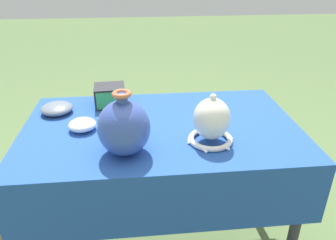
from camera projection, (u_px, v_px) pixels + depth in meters
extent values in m
plane|color=#567042|center=(162.00, 239.00, 1.73)|extent=(14.00, 14.00, 0.00)
cylinder|color=#38383D|center=(295.00, 228.00, 1.36)|extent=(0.04, 0.04, 0.65)
cylinder|color=#38383D|center=(61.00, 162.00, 1.80)|extent=(0.04, 0.04, 0.65)
cylinder|color=#38383D|center=(249.00, 152.00, 1.90)|extent=(0.04, 0.04, 0.65)
cube|color=#38383D|center=(161.00, 129.00, 1.43)|extent=(1.16, 0.70, 0.03)
cube|color=#234C9E|center=(161.00, 126.00, 1.42)|extent=(1.18, 0.72, 0.01)
cube|color=#234C9E|center=(170.00, 206.00, 1.16)|extent=(1.18, 0.01, 0.27)
ellipsoid|color=#3851A8|center=(124.00, 128.00, 1.18)|extent=(0.19, 0.19, 0.21)
cylinder|color=#3851A8|center=(122.00, 98.00, 1.12)|extent=(0.04, 0.04, 0.03)
torus|color=#BC6642|center=(122.00, 94.00, 1.12)|extent=(0.07, 0.07, 0.02)
torus|color=white|center=(210.00, 139.00, 1.29)|extent=(0.17, 0.17, 0.02)
ellipsoid|color=white|center=(212.00, 119.00, 1.25)|extent=(0.14, 0.14, 0.16)
sphere|color=white|center=(213.00, 97.00, 1.21)|extent=(0.03, 0.03, 0.03)
cone|color=white|center=(232.00, 138.00, 1.30)|extent=(0.01, 0.03, 0.03)
cone|color=white|center=(217.00, 129.00, 1.36)|extent=(0.04, 0.03, 0.03)
cone|color=white|center=(196.00, 130.00, 1.35)|extent=(0.04, 0.03, 0.03)
cone|color=white|center=(189.00, 140.00, 1.28)|extent=(0.01, 0.03, 0.03)
cone|color=white|center=(203.00, 150.00, 1.22)|extent=(0.04, 0.03, 0.03)
cone|color=white|center=(226.00, 148.00, 1.23)|extent=(0.04, 0.03, 0.03)
cube|color=#232328|center=(110.00, 95.00, 1.59)|extent=(0.15, 0.14, 0.10)
cube|color=green|center=(110.00, 101.00, 1.53)|extent=(0.13, 0.01, 0.08)
ellipsoid|color=slate|center=(57.00, 108.00, 1.52)|extent=(0.15, 0.15, 0.05)
ellipsoid|color=white|center=(82.00, 125.00, 1.37)|extent=(0.11, 0.11, 0.05)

